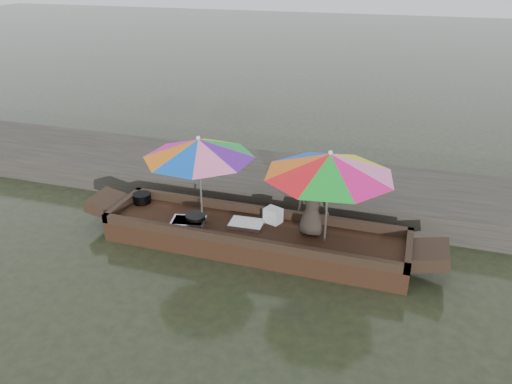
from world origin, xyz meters
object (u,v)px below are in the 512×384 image
(charcoal_grill, at_px, (196,219))
(supply_bag, at_px, (273,215))
(vendor, at_px, (313,204))
(cooking_pot, at_px, (142,198))
(tray_scallop, at_px, (247,224))
(umbrella_stern, at_px, (327,198))
(umbrella_bow, at_px, (200,180))
(boat_hull, at_px, (254,238))
(tray_crayfish, at_px, (188,222))

(charcoal_grill, bearing_deg, supply_bag, 20.16)
(vendor, bearing_deg, cooking_pot, 1.83)
(tray_scallop, bearing_deg, cooking_pot, 173.78)
(tray_scallop, distance_m, charcoal_grill, 0.88)
(tray_scallop, bearing_deg, umbrella_stern, -3.62)
(cooking_pot, height_order, vendor, vendor)
(charcoal_grill, bearing_deg, vendor, 8.09)
(supply_bag, relative_size, umbrella_bow, 0.15)
(vendor, distance_m, umbrella_bow, 1.91)
(boat_hull, xyz_separation_m, tray_crayfish, (-1.12, -0.20, 0.22))
(tray_crayfish, bearing_deg, supply_bag, 21.69)
(boat_hull, distance_m, cooking_pot, 2.35)
(umbrella_bow, height_order, umbrella_stern, same)
(boat_hull, xyz_separation_m, umbrella_stern, (1.20, 0.00, 0.95))
(tray_crayfish, height_order, umbrella_bow, umbrella_bow)
(umbrella_bow, distance_m, umbrella_stern, 2.15)
(boat_hull, distance_m, supply_bag, 0.51)
(tray_scallop, bearing_deg, boat_hull, -27.65)
(cooking_pot, xyz_separation_m, vendor, (3.26, -0.16, 0.46))
(vendor, bearing_deg, charcoal_grill, 12.73)
(supply_bag, distance_m, umbrella_bow, 1.39)
(umbrella_bow, bearing_deg, charcoal_grill, -120.78)
(tray_crayfish, distance_m, umbrella_bow, 0.78)
(charcoal_grill, relative_size, umbrella_stern, 0.17)
(vendor, bearing_deg, tray_scallop, 8.47)
(vendor, bearing_deg, umbrella_stern, 152.66)
(charcoal_grill, relative_size, supply_bag, 1.20)
(boat_hull, relative_size, charcoal_grill, 15.24)
(tray_crayfish, relative_size, charcoal_grill, 1.70)
(tray_crayfish, xyz_separation_m, charcoal_grill, (0.10, 0.08, 0.03))
(boat_hull, xyz_separation_m, tray_scallop, (-0.17, 0.09, 0.21))
(umbrella_bow, xyz_separation_m, umbrella_stern, (2.15, 0.00, 0.00))
(cooking_pot, xyz_separation_m, tray_crayfish, (1.19, -0.52, -0.04))
(boat_hull, xyz_separation_m, vendor, (0.94, 0.16, 0.73))
(charcoal_grill, distance_m, umbrella_stern, 2.33)
(cooking_pot, distance_m, tray_crayfish, 1.30)
(charcoal_grill, height_order, supply_bag, supply_bag)
(tray_crayfish, distance_m, charcoal_grill, 0.14)
(supply_bag, bearing_deg, cooking_pot, -179.54)
(supply_bag, height_order, umbrella_stern, umbrella_stern)
(tray_scallop, bearing_deg, supply_bag, 32.68)
(cooking_pot, height_order, supply_bag, supply_bag)
(charcoal_grill, relative_size, vendor, 0.31)
(cooking_pot, bearing_deg, boat_hull, -7.89)
(tray_crayfish, height_order, vendor, vendor)
(tray_scallop, relative_size, umbrella_stern, 0.28)
(charcoal_grill, height_order, umbrella_stern, umbrella_stern)
(charcoal_grill, xyz_separation_m, supply_bag, (1.25, 0.46, 0.05))
(umbrella_stern, bearing_deg, tray_scallop, 176.38)
(boat_hull, bearing_deg, umbrella_bow, 180.00)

